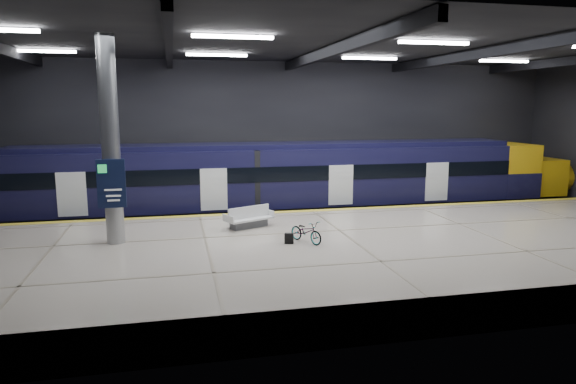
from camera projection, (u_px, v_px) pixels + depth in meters
name	position (u px, v px, depth m)	size (l,w,h in m)	color
ground	(331.00, 251.00, 20.39)	(30.00, 30.00, 0.00)	black
room_shell	(333.00, 106.00, 19.45)	(30.10, 16.10, 8.05)	black
platform	(353.00, 256.00, 17.89)	(30.00, 11.00, 1.10)	#C0B3A2
safety_strip	(313.00, 211.00, 22.85)	(30.00, 0.40, 0.01)	yellow
rails	(298.00, 220.00, 25.67)	(30.00, 1.52, 0.16)	gray
train	(309.00, 180.00, 25.45)	(29.40, 2.84, 3.79)	black
bench	(249.00, 220.00, 19.64)	(2.02, 1.48, 0.83)	#595B60
bicycle	(306.00, 232.00, 17.47)	(0.51, 1.45, 0.76)	#99999E
pannier_bag	(289.00, 238.00, 17.37)	(0.30, 0.18, 0.35)	black
info_column	(111.00, 144.00, 16.94)	(0.90, 0.78, 6.90)	#9EA0A5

